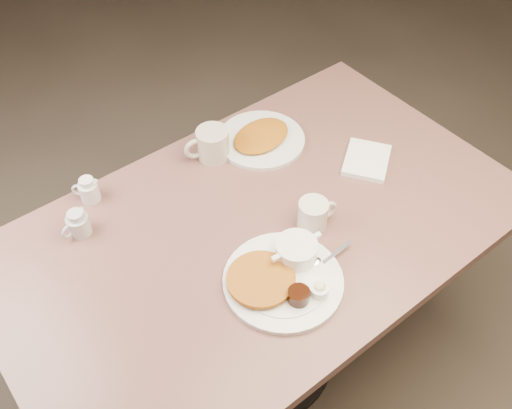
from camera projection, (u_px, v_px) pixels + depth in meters
room at (262, 15)px, 1.14m from camera, size 7.04×8.04×2.84m
diner_table at (260, 261)px, 1.74m from camera, size 1.50×0.90×0.75m
main_plate at (283, 274)px, 1.48m from camera, size 0.39×0.34×0.07m
coffee_mug_near at (314, 214)px, 1.58m from camera, size 0.13×0.10×0.09m
napkin at (367, 160)px, 1.79m from camera, size 0.21×0.20×0.02m
coffee_mug_far at (211, 144)px, 1.77m from camera, size 0.16×0.13×0.10m
creamer_left at (78, 224)px, 1.57m from camera, size 0.09×0.07×0.08m
creamer_right at (89, 190)px, 1.66m from camera, size 0.08×0.07×0.08m
hash_plate at (261, 138)px, 1.85m from camera, size 0.33×0.33×0.04m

